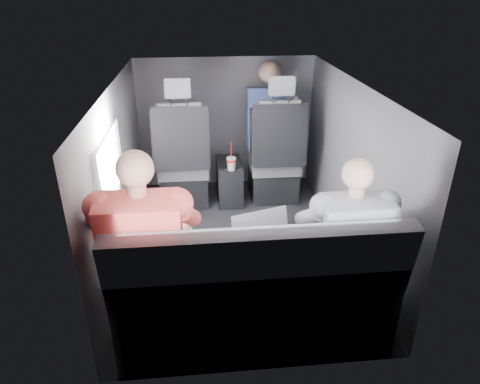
{
  "coord_description": "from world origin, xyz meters",
  "views": [
    {
      "loc": [
        -0.29,
        -3.03,
        2.0
      ],
      "look_at": [
        0.01,
        -0.05,
        0.53
      ],
      "focal_mm": 32.0,
      "sensor_mm": 36.0,
      "label": 1
    }
  ],
  "objects": [
    {
      "name": "laptop_silver",
      "position": [
        0.04,
        -0.84,
        0.63
      ],
      "size": [
        0.4,
        0.4,
        0.25
      ],
      "color": "silver",
      "rests_on": "rear_bench"
    },
    {
      "name": "laptop_black",
      "position": [
        0.51,
        -0.84,
        0.64
      ],
      "size": [
        0.37,
        0.32,
        0.26
      ],
      "color": "black",
      "rests_on": "passenger_rear_right"
    },
    {
      "name": "panel_front",
      "position": [
        0.0,
        1.3,
        0.68
      ],
      "size": [
        1.8,
        0.02,
        1.35
      ],
      "primitive_type": "cube",
      "color": "#56565B",
      "rests_on": "floor"
    },
    {
      "name": "seatbelt",
      "position": [
        0.45,
        0.67,
        0.8
      ],
      "size": [
        0.35,
        0.11,
        0.59
      ],
      "primitive_type": "cube",
      "rotation": [
        -0.14,
        0.49,
        0.0
      ],
      "color": "black",
      "rests_on": "front_seat_right"
    },
    {
      "name": "passenger_rear_left",
      "position": [
        -0.61,
        -0.97,
        0.65
      ],
      "size": [
        0.54,
        0.65,
        1.28
      ],
      "color": "#38373C",
      "rests_on": "rear_bench"
    },
    {
      "name": "side_window",
      "position": [
        -0.88,
        -0.3,
        0.9
      ],
      "size": [
        0.02,
        0.75,
        0.42
      ],
      "primitive_type": "cube",
      "color": "white",
      "rests_on": "panel_left"
    },
    {
      "name": "soda_cup",
      "position": [
        0.01,
        0.69,
        0.47
      ],
      "size": [
        0.09,
        0.09,
        0.27
      ],
      "color": "white",
      "rests_on": "center_console"
    },
    {
      "name": "panel_right",
      "position": [
        0.9,
        0.0,
        0.68
      ],
      "size": [
        0.02,
        2.6,
        1.35
      ],
      "primitive_type": "cube",
      "color": "#56565B",
      "rests_on": "floor"
    },
    {
      "name": "center_console",
      "position": [
        0.0,
        0.88,
        0.2
      ],
      "size": [
        0.24,
        0.48,
        0.41
      ],
      "color": "black",
      "rests_on": "floor"
    },
    {
      "name": "passenger_rear_right",
      "position": [
        0.53,
        -0.97,
        0.62
      ],
      "size": [
        0.48,
        0.6,
        1.19
      ],
      "color": "navy",
      "rests_on": "rear_bench"
    },
    {
      "name": "ceiling",
      "position": [
        0.0,
        0.0,
        1.35
      ],
      "size": [
        2.6,
        2.6,
        0.0
      ],
      "primitive_type": "plane",
      "rotation": [
        3.14,
        0.0,
        0.0
      ],
      "color": "#B2B2AD",
      "rests_on": "panel_back"
    },
    {
      "name": "front_seat_right",
      "position": [
        0.45,
        0.84,
        0.4
      ],
      "size": [
        0.52,
        0.58,
        1.26
      ],
      "color": "black",
      "rests_on": "floor"
    },
    {
      "name": "laptop_white",
      "position": [
        -0.6,
        -0.82,
        0.63
      ],
      "size": [
        0.36,
        0.36,
        0.23
      ],
      "color": "white",
      "rests_on": "passenger_rear_left"
    },
    {
      "name": "panel_back",
      "position": [
        0.0,
        -1.3,
        0.68
      ],
      "size": [
        1.8,
        0.02,
        1.35
      ],
      "primitive_type": "cube",
      "color": "#56565B",
      "rests_on": "floor"
    },
    {
      "name": "floor",
      "position": [
        0.0,
        0.0,
        0.0
      ],
      "size": [
        2.6,
        2.6,
        0.0
      ],
      "primitive_type": "plane",
      "color": "black",
      "rests_on": "ground"
    },
    {
      "name": "passenger_front_right",
      "position": [
        0.42,
        1.1,
        0.76
      ],
      "size": [
        0.43,
        0.43,
        0.91
      ],
      "color": "navy",
      "rests_on": "front_seat_right"
    },
    {
      "name": "front_seat_left",
      "position": [
        -0.45,
        0.84,
        0.4
      ],
      "size": [
        0.52,
        0.58,
        1.26
      ],
      "color": "black",
      "rests_on": "floor"
    },
    {
      "name": "rear_bench",
      "position": [
        0.0,
        -1.06,
        0.31
      ],
      "size": [
        1.6,
        0.57,
        0.92
      ],
      "color": "slate",
      "rests_on": "floor"
    },
    {
      "name": "panel_left",
      "position": [
        -0.9,
        0.0,
        0.68
      ],
      "size": [
        0.02,
        2.6,
        1.35
      ],
      "primitive_type": "cube",
      "color": "#56565B",
      "rests_on": "floor"
    }
  ]
}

